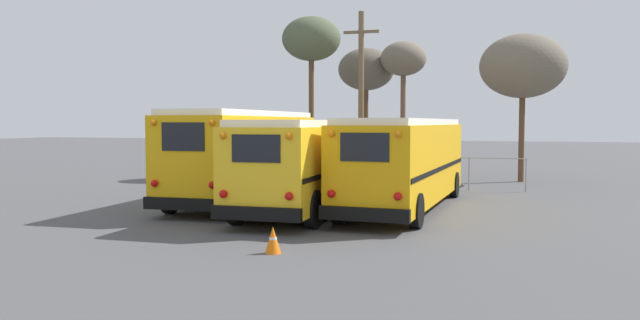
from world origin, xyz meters
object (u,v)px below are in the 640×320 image
school_bus_2 (406,160)px  traffic_cone (273,240)px  utility_pole (361,93)px  bare_tree_0 (523,66)px  bare_tree_2 (403,61)px  bare_tree_3 (366,70)px  school_bus_0 (245,153)px  bare_tree_1 (311,41)px  school_bus_1 (316,160)px

school_bus_2 → traffic_cone: school_bus_2 is taller
school_bus_2 → utility_pole: (-3.85, 9.61, 2.71)m
bare_tree_0 → traffic_cone: bare_tree_0 is taller
bare_tree_2 → traffic_cone: (0.89, -22.37, -6.07)m
bare_tree_3 → bare_tree_0: bearing=-25.6°
school_bus_0 → bare_tree_1: 12.23m
school_bus_1 → bare_tree_2: (0.46, 14.97, 4.72)m
school_bus_1 → traffic_cone: 7.65m
bare_tree_1 → school_bus_1: bearing=-71.4°
bare_tree_1 → bare_tree_3: bare_tree_1 is taller
school_bus_1 → utility_pole: size_ratio=1.30×
school_bus_0 → bare_tree_3: 15.83m
school_bus_0 → school_bus_1: bearing=-16.0°
traffic_cone → bare_tree_3: bearing=98.0°
school_bus_0 → bare_tree_1: bearing=95.1°
school_bus_1 → bare_tree_2: bearing=88.3°
school_bus_1 → school_bus_2: (2.99, 0.63, 0.01)m
bare_tree_1 → traffic_cone: 21.06m
utility_pole → traffic_cone: bearing=-82.9°
school_bus_0 → bare_tree_0: (9.83, 11.01, 3.84)m
school_bus_0 → school_bus_2: 5.98m
school_bus_1 → utility_pole: (-0.86, 10.24, 2.72)m
school_bus_2 → bare_tree_1: 14.27m
school_bus_1 → bare_tree_1: bare_tree_1 is taller
bare_tree_1 → bare_tree_2: 5.55m
utility_pole → bare_tree_0: utility_pole is taller
utility_pole → bare_tree_3: 6.17m
school_bus_2 → bare_tree_0: bare_tree_0 is taller
school_bus_2 → bare_tree_0: bearing=71.1°
school_bus_2 → traffic_cone: size_ratio=17.32×
school_bus_1 → bare_tree_3: bearing=96.9°
school_bus_0 → bare_tree_3: (1.04, 15.23, 4.21)m
bare_tree_1 → traffic_cone: bearing=-74.5°
school_bus_2 → bare_tree_0: 12.53m
school_bus_0 → traffic_cone: school_bus_0 is taller
school_bus_0 → traffic_cone: bearing=-62.3°
school_bus_2 → traffic_cone: 8.31m
school_bus_1 → school_bus_0: bearing=164.0°
school_bus_0 → bare_tree_1: size_ratio=1.16×
school_bus_1 → bare_tree_0: 14.27m
school_bus_0 → utility_pole: 9.96m
bare_tree_1 → bare_tree_2: size_ratio=1.15×
school_bus_2 → bare_tree_2: bare_tree_2 is taller
school_bus_0 → bare_tree_0: 15.25m
school_bus_2 → bare_tree_2: size_ratio=1.40×
school_bus_2 → bare_tree_3: size_ratio=1.43×
bare_tree_2 → school_bus_1: bearing=-91.7°
school_bus_0 → bare_tree_2: (3.44, 14.11, 4.57)m
traffic_cone → school_bus_0: bearing=117.7°
bare_tree_1 → bare_tree_3: bearing=65.2°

